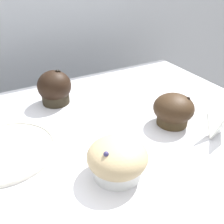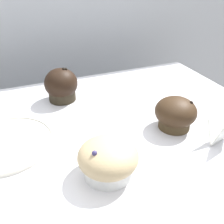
# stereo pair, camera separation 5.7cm
# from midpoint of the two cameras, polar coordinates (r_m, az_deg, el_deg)

# --- Properties ---
(wall_back) EXTENTS (3.20, 0.10, 1.80)m
(wall_back) POSITION_cam_midpoint_polar(r_m,az_deg,el_deg) (1.15, -14.59, 9.00)
(wall_back) COLOR #B2B7BC
(wall_back) RESTS_ON ground
(muffin_front_center) EXTENTS (0.09, 0.09, 0.10)m
(muffin_front_center) POSITION_cam_midpoint_polar(r_m,az_deg,el_deg) (0.73, -8.80, 5.63)
(muffin_front_center) COLOR #2C2519
(muffin_front_center) RESTS_ON display_counter
(muffin_back_left) EXTENTS (0.10, 0.10, 0.08)m
(muffin_back_left) POSITION_cam_midpoint_polar(r_m,az_deg,el_deg) (0.63, 16.20, -0.43)
(muffin_back_left) COLOR #3D2F1B
(muffin_back_left) RESTS_ON display_counter
(muffin_back_right) EXTENTS (0.11, 0.11, 0.07)m
(muffin_back_right) POSITION_cam_midpoint_polar(r_m,az_deg,el_deg) (0.48, 2.62, -10.34)
(muffin_back_right) COLOR silver
(muffin_back_right) RESTS_ON display_counter
(serving_plate) EXTENTS (0.21, 0.21, 0.01)m
(serving_plate) POSITION_cam_midpoint_polar(r_m,az_deg,el_deg) (0.60, -19.61, -6.44)
(serving_plate) COLOR beige
(serving_plate) RESTS_ON display_counter
(price_card) EXTENTS (0.06, 0.05, 0.06)m
(price_card) POSITION_cam_midpoint_polar(r_m,az_deg,el_deg) (0.62, 25.04, -3.73)
(price_card) COLOR white
(price_card) RESTS_ON display_counter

